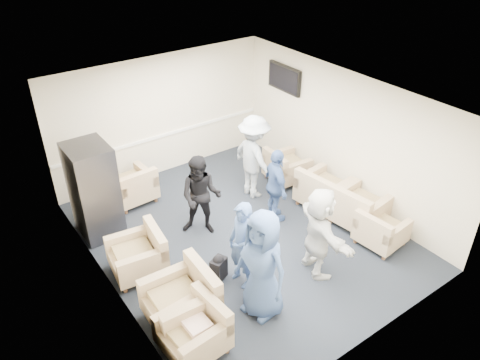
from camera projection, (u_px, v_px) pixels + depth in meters
floor at (242, 235)px, 8.82m from camera, size 6.00×6.00×0.00m
ceiling at (242, 101)px, 7.40m from camera, size 6.00×6.00×0.00m
back_wall at (162, 116)px, 10.18m from camera, size 5.00×0.02×2.70m
front_wall at (378, 271)px, 6.03m from camera, size 5.00×0.02×2.70m
left_wall at (104, 225)px, 6.87m from camera, size 0.02×6.00×2.70m
right_wall at (343, 136)px, 9.34m from camera, size 0.02×6.00×2.70m
chair_rail at (164, 135)px, 10.41m from camera, size 4.98×0.04×0.06m
tv at (284, 79)px, 10.19m from camera, size 0.10×1.00×0.58m
armchair_left_near at (196, 331)px, 6.48m from camera, size 0.88×0.88×0.66m
armchair_left_mid at (184, 301)px, 6.90m from camera, size 0.98×0.98×0.75m
armchair_left_far at (141, 255)px, 7.82m from camera, size 0.95×0.95×0.68m
armchair_right_near at (380, 231)px, 8.42m from camera, size 0.83×0.83×0.61m
armchair_right_midnear at (357, 209)px, 8.90m from camera, size 1.03×1.03×0.73m
armchair_right_midfar at (322, 191)px, 9.46m from camera, size 1.00×1.00×0.72m
armchair_right_far at (285, 168)px, 10.31m from camera, size 0.87×0.87×0.65m
armchair_corner at (133, 187)px, 9.61m from camera, size 0.89×0.89×0.68m
vending_machine at (94, 191)px, 8.46m from camera, size 0.74×0.86×1.81m
backpack at (219, 266)px, 7.73m from camera, size 0.33×0.29×0.47m
pillow at (195, 323)px, 6.39m from camera, size 0.34×0.44×0.12m
person_front_left at (262, 265)px, 6.78m from camera, size 0.74×0.99×1.82m
person_mid_left at (242, 245)px, 7.37m from camera, size 0.39×0.58×1.53m
person_back_left at (201, 196)px, 8.51m from camera, size 0.98×0.96×1.59m
person_back_right at (254, 157)px, 9.55m from camera, size 0.69×1.17×1.80m
person_mid_right at (276, 186)px, 8.88m from camera, size 0.61×0.96×1.51m
person_front_right at (319, 232)px, 7.59m from camera, size 0.87×1.58×1.63m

